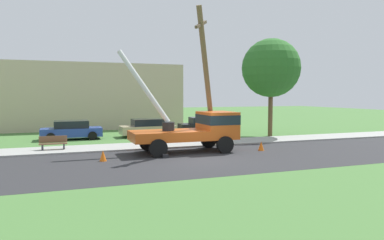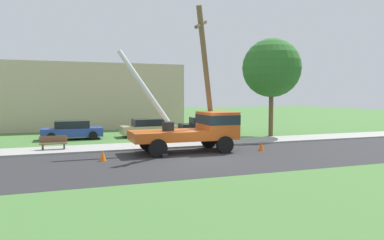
{
  "view_description": "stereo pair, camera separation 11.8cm",
  "coord_description": "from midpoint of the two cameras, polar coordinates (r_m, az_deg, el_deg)",
  "views": [
    {
      "loc": [
        -7.09,
        -17.44,
        3.39
      ],
      "look_at": [
        0.36,
        2.95,
        1.85
      ],
      "focal_mm": 33.8,
      "sensor_mm": 36.0,
      "label": 1
    },
    {
      "loc": [
        -6.97,
        -17.48,
        3.39
      ],
      "look_at": [
        0.36,
        2.95,
        1.85
      ],
      "focal_mm": 33.8,
      "sensor_mm": 36.0,
      "label": 2
    }
  ],
  "objects": [
    {
      "name": "traffic_cone_ahead",
      "position": [
        22.28,
        11.01,
        -4.05
      ],
      "size": [
        0.36,
        0.36,
        0.56
      ],
      "primitive_type": "cone",
      "color": "orange",
      "rests_on": "ground"
    },
    {
      "name": "roadside_tree_far",
      "position": [
        30.1,
        12.57,
        7.99
      ],
      "size": [
        4.72,
        4.72,
        7.89
      ],
      "color": "brown",
      "rests_on": "ground"
    },
    {
      "name": "traffic_cone_behind",
      "position": [
        19.0,
        -13.73,
        -5.49
      ],
      "size": [
        0.36,
        0.36,
        0.56
      ],
      "primitive_type": "cone",
      "color": "orange",
      "rests_on": "ground"
    },
    {
      "name": "ground_plane",
      "position": [
        30.48,
        -6.28,
        -2.36
      ],
      "size": [
        120.0,
        120.0,
        0.0
      ],
      "primitive_type": "plane",
      "color": "#477538"
    },
    {
      "name": "parked_sedan_black",
      "position": [
        31.42,
        2.17,
        -0.84
      ],
      "size": [
        4.54,
        2.26,
        1.42
      ],
      "color": "black",
      "rests_on": "ground"
    },
    {
      "name": "parked_sedan_tan",
      "position": [
        29.4,
        -6.78,
        -1.2
      ],
      "size": [
        4.44,
        2.08,
        1.42
      ],
      "color": "tan",
      "rests_on": "ground"
    },
    {
      "name": "sidewalk_strip",
      "position": [
        24.28,
        -2.72,
        -3.86
      ],
      "size": [
        80.0,
        2.91,
        0.1
      ],
      "primitive_type": "cube",
      "color": "#9E9E99",
      "rests_on": "ground"
    },
    {
      "name": "utility_truck",
      "position": [
        21.44,
        0.96,
        -1.26
      ],
      "size": [
        6.77,
        3.2,
        5.98
      ],
      "color": "#C65119",
      "rests_on": "ground"
    },
    {
      "name": "parked_sedan_blue",
      "position": [
        28.72,
        -18.27,
        -1.51
      ],
      "size": [
        4.41,
        2.04,
        1.42
      ],
      "color": "#263F99",
      "rests_on": "ground"
    },
    {
      "name": "park_bench",
      "position": [
        23.26,
        -20.88,
        -3.45
      ],
      "size": [
        1.6,
        0.45,
        0.9
      ],
      "color": "brown",
      "rests_on": "ground"
    },
    {
      "name": "leaning_utility_pole",
      "position": [
        22.35,
        2.51,
        6.6
      ],
      "size": [
        2.6,
        2.98,
        8.57
      ],
      "color": "brown",
      "rests_on": "ground"
    },
    {
      "name": "lowrise_building_backdrop",
      "position": [
        38.03,
        -15.64,
        3.62
      ],
      "size": [
        18.0,
        6.0,
        6.4
      ],
      "primitive_type": "cube",
      "color": "#C6B293",
      "rests_on": "ground"
    },
    {
      "name": "road_asphalt",
      "position": [
        19.12,
        2.17,
        -6.15
      ],
      "size": [
        80.0,
        8.17,
        0.01
      ],
      "primitive_type": "cube",
      "color": "#2B2B2D",
      "rests_on": "ground"
    }
  ]
}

